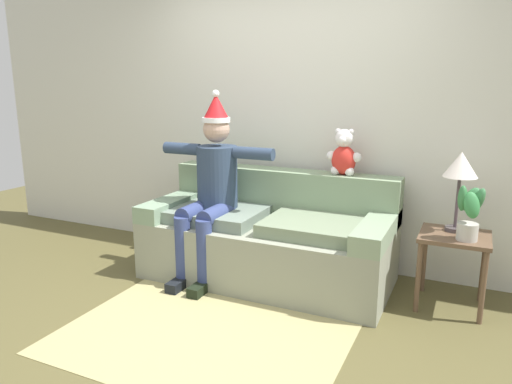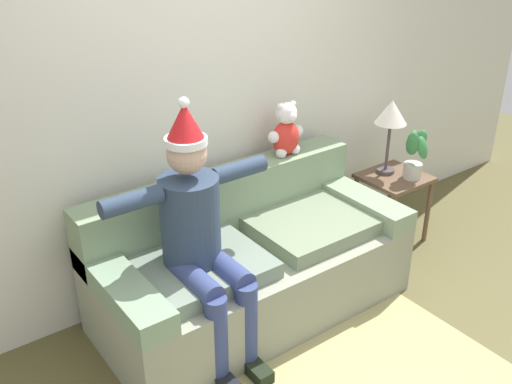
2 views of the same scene
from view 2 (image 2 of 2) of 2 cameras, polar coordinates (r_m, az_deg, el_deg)
name	(u,v)px [view 2 (image 2 of 2)]	position (r m, az deg, el deg)	size (l,w,h in m)	color
back_wall	(198,92)	(3.83, -5.64, 9.62)	(7.00, 0.10, 2.70)	silver
couch	(249,262)	(3.84, -0.71, -6.83)	(2.01, 0.93, 0.87)	gray
person_seated	(200,233)	(3.27, -5.50, -4.01)	(1.02, 0.77, 1.56)	#2C3C54
teddy_bear	(286,131)	(4.02, 2.95, 5.93)	(0.29, 0.17, 0.38)	red
side_table	(393,187)	(4.68, 13.23, 0.47)	(0.48, 0.45, 0.55)	brown
table_lamp	(391,116)	(4.52, 13.02, 7.23)	(0.24, 0.24, 0.58)	#473F42
potted_plant	(415,153)	(4.56, 15.21, 3.66)	(0.20, 0.21, 0.39)	#BBB8AD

